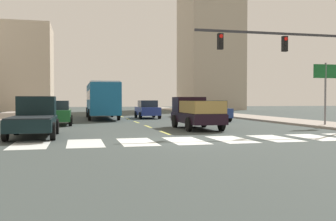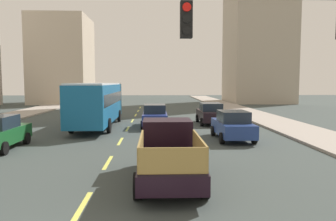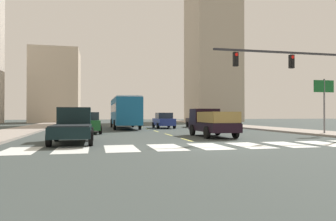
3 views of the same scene
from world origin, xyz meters
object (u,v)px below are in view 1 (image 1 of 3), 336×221
(pickup_stakebed, at_px, (195,113))
(sedan_far, at_px, (57,113))
(sedan_near_right, at_px, (188,109))
(city_bus, at_px, (102,98))
(sedan_mid, at_px, (147,109))
(pickup_dark, at_px, (34,118))
(direction_sign_green, at_px, (325,81))
(sedan_near_left, at_px, (213,111))
(traffic_signal_gantry, at_px, (304,56))

(pickup_stakebed, height_order, sedan_far, pickup_stakebed)
(pickup_stakebed, xyz_separation_m, sedan_near_right, (4.03, 15.08, -0.08))
(city_bus, distance_m, sedan_mid, 4.45)
(pickup_dark, relative_size, direction_sign_green, 1.24)
(pickup_stakebed, bearing_deg, city_bus, 110.25)
(sedan_near_left, bearing_deg, sedan_far, -170.89)
(sedan_far, height_order, traffic_signal_gantry, traffic_signal_gantry)
(sedan_near_right, bearing_deg, pickup_dark, -126.77)
(pickup_stakebed, distance_m, sedan_near_left, 8.78)
(traffic_signal_gantry, bearing_deg, direction_sign_green, 39.83)
(city_bus, height_order, sedan_near_right, city_bus)
(city_bus, distance_m, direction_sign_green, 19.66)
(pickup_dark, relative_size, sedan_far, 1.18)
(city_bus, xyz_separation_m, sedan_far, (-3.61, -8.17, -1.09))
(city_bus, height_order, direction_sign_green, direction_sign_green)
(sedan_far, height_order, sedan_mid, same)
(pickup_dark, distance_m, sedan_far, 8.39)
(sedan_near_right, bearing_deg, sedan_mid, -161.22)
(sedan_near_left, bearing_deg, city_bus, 145.29)
(direction_sign_green, bearing_deg, city_bus, 133.67)
(sedan_far, height_order, direction_sign_green, direction_sign_green)
(pickup_stakebed, bearing_deg, sedan_near_right, 75.82)
(pickup_stakebed, height_order, city_bus, city_bus)
(city_bus, xyz_separation_m, direction_sign_green, (13.56, -14.20, 1.08))
(city_bus, height_order, traffic_signal_gantry, traffic_signal_gantry)
(sedan_far, bearing_deg, traffic_signal_gantry, -32.62)
(sedan_mid, bearing_deg, pickup_stakebed, -90.59)
(sedan_mid, height_order, traffic_signal_gantry, traffic_signal_gantry)
(pickup_stakebed, height_order, sedan_near_left, pickup_stakebed)
(traffic_signal_gantry, bearing_deg, sedan_near_left, 95.56)
(pickup_stakebed, distance_m, sedan_mid, 13.49)
(sedan_near_left, xyz_separation_m, traffic_signal_gantry, (1.10, -11.33, 3.36))
(pickup_dark, relative_size, city_bus, 0.48)
(city_bus, relative_size, direction_sign_green, 2.57)
(pickup_stakebed, distance_m, sedan_far, 10.01)
(pickup_dark, distance_m, city_bus, 17.11)
(traffic_signal_gantry, bearing_deg, pickup_dark, 177.49)
(sedan_mid, relative_size, traffic_signal_gantry, 0.46)
(traffic_signal_gantry, bearing_deg, city_bus, 120.25)
(sedan_near_right, xyz_separation_m, traffic_signal_gantry, (1.17, -18.65, 3.36))
(city_bus, relative_size, sedan_near_left, 2.45)
(sedan_far, relative_size, sedan_mid, 1.00)
(city_bus, height_order, sedan_near_left, city_bus)
(sedan_mid, bearing_deg, sedan_near_left, -53.94)
(traffic_signal_gantry, bearing_deg, pickup_stakebed, 145.57)
(pickup_stakebed, xyz_separation_m, traffic_signal_gantry, (5.20, -3.57, 3.28))
(sedan_near_left, bearing_deg, pickup_dark, -142.45)
(sedan_mid, xyz_separation_m, sedan_near_left, (4.60, -5.72, 0.00))
(pickup_stakebed, bearing_deg, sedan_mid, 92.88)
(pickup_dark, relative_size, sedan_near_right, 1.18)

